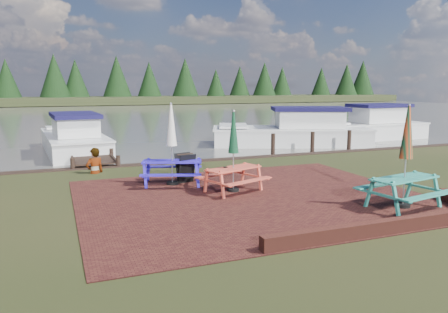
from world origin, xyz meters
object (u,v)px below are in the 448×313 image
(jetty, at_px, (87,149))
(boat_jetty, at_px, (74,140))
(boat_far, at_px, (369,128))
(chalkboard, at_px, (185,168))
(boat_near, at_px, (294,133))
(person, at_px, (94,148))
(picnic_table_blue, at_px, (172,157))
(picnic_table_teal, at_px, (405,173))
(picnic_table_red, at_px, (233,164))

(jetty, xyz_separation_m, boat_jetty, (-0.51, 1.01, 0.31))
(boat_jetty, relative_size, boat_far, 1.00)
(chalkboard, bearing_deg, jetty, 90.79)
(boat_jetty, height_order, boat_near, boat_near)
(boat_near, relative_size, person, 5.03)
(person, bearing_deg, boat_jetty, -106.42)
(picnic_table_blue, height_order, person, picnic_table_blue)
(picnic_table_teal, distance_m, boat_near, 12.77)
(picnic_table_red, distance_m, person, 5.36)
(picnic_table_teal, relative_size, boat_far, 0.34)
(picnic_table_teal, relative_size, boat_near, 0.29)
(boat_jetty, height_order, person, same)
(picnic_table_red, height_order, jetty, picnic_table_red)
(picnic_table_red, height_order, boat_far, picnic_table_red)
(picnic_table_teal, xyz_separation_m, jetty, (-6.53, 12.48, -0.76))
(picnic_table_red, height_order, person, picnic_table_red)
(jetty, bearing_deg, boat_near, -1.99)
(boat_near, distance_m, boat_far, 5.49)
(chalkboard, relative_size, boat_far, 0.12)
(chalkboard, xyz_separation_m, person, (-2.47, 2.53, 0.40))
(jetty, relative_size, person, 5.25)
(jetty, height_order, boat_near, boat_near)
(picnic_table_red, bearing_deg, boat_far, 17.59)
(picnic_table_teal, bearing_deg, picnic_table_blue, 125.84)
(picnic_table_teal, relative_size, chalkboard, 2.77)
(jetty, relative_size, boat_far, 1.23)
(jetty, bearing_deg, boat_far, 1.07)
(chalkboard, bearing_deg, boat_near, 26.63)
(picnic_table_teal, distance_m, boat_far, 15.90)
(picnic_table_blue, bearing_deg, boat_far, 48.96)
(boat_near, height_order, person, boat_near)
(picnic_table_red, height_order, boat_jetty, picnic_table_red)
(picnic_table_blue, bearing_deg, picnic_table_red, -28.10)
(picnic_table_blue, height_order, jetty, picnic_table_blue)
(picnic_table_blue, height_order, chalkboard, picnic_table_blue)
(chalkboard, relative_size, person, 0.52)
(picnic_table_teal, height_order, boat_jetty, picnic_table_teal)
(boat_far, distance_m, person, 17.08)
(picnic_table_blue, distance_m, chalkboard, 0.61)
(picnic_table_teal, distance_m, picnic_table_blue, 6.44)
(boat_jetty, bearing_deg, picnic_table_teal, -66.78)
(picnic_table_blue, height_order, boat_near, picnic_table_blue)
(picnic_table_teal, bearing_deg, jetty, 107.39)
(picnic_table_blue, distance_m, boat_far, 16.37)
(chalkboard, distance_m, boat_jetty, 9.32)
(jetty, height_order, person, person)
(jetty, distance_m, boat_near, 10.56)
(jetty, bearing_deg, chalkboard, -73.40)
(boat_far, bearing_deg, picnic_table_blue, 118.29)
(picnic_table_teal, relative_size, jetty, 0.28)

